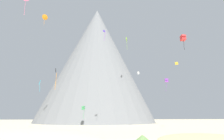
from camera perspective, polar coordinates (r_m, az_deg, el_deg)
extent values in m
cone|color=#668C4C|center=(27.23, 8.79, -19.08)|extent=(3.74, 3.74, 1.05)
cone|color=#386633|center=(44.36, -16.98, -16.56)|extent=(2.39, 2.39, 0.74)
cone|color=#568442|center=(32.50, 26.29, -17.05)|extent=(2.38, 2.38, 0.94)
cone|color=#477238|center=(33.54, -22.82, -17.66)|extent=(1.73, 1.73, 0.41)
cone|color=#568442|center=(27.59, -5.69, -19.41)|extent=(1.84, 1.84, 0.74)
cone|color=slate|center=(116.86, -4.59, 2.11)|extent=(91.07, 91.07, 68.42)
cone|color=slate|center=(108.95, -6.04, -9.51)|extent=(48.00, 48.00, 20.63)
cone|color=slate|center=(117.17, -10.44, -5.39)|extent=(28.55, 28.55, 37.84)
cube|color=white|center=(73.54, 7.62, -0.83)|extent=(0.77, 0.24, 1.06)
cube|color=#33BCDB|center=(65.84, -20.14, -3.39)|extent=(0.67, 0.78, 1.46)
cylinder|color=#33BCDB|center=(65.54, -20.13, -4.98)|extent=(0.26, 0.10, 2.23)
cube|color=green|center=(77.18, -8.29, -11.04)|extent=(1.38, 1.33, 0.69)
cube|color=green|center=(77.21, -8.27, -10.50)|extent=(1.38, 1.33, 0.69)
cylinder|color=green|center=(77.14, -8.18, -12.52)|extent=(0.49, 0.26, 3.49)
cube|color=red|center=(64.95, 19.85, 8.34)|extent=(1.41, 1.50, 0.86)
cube|color=red|center=(65.27, 19.79, 9.06)|extent=(1.41, 1.50, 0.86)
cylinder|color=black|center=(64.39, 20.05, 6.83)|extent=(0.36, 0.41, 2.96)
cube|color=gold|center=(53.35, 18.12, 1.85)|extent=(0.82, 0.35, 0.79)
cube|color=purple|center=(89.15, 15.45, -3.17)|extent=(1.74, 1.70, 0.75)
cube|color=purple|center=(89.29, 15.42, -2.64)|extent=(1.74, 1.70, 0.75)
cylinder|color=purple|center=(88.70, 15.43, -4.69)|extent=(0.69, 0.47, 4.13)
cone|color=orange|center=(83.53, -18.74, 14.27)|extent=(2.15, 1.71, 2.26)
cylinder|color=orange|center=(82.61, -18.99, 12.93)|extent=(0.17, 0.29, 2.10)
cube|color=#5138B2|center=(69.21, -2.31, 11.18)|extent=(0.79, 0.59, 0.79)
cylinder|color=purple|center=(68.42, -2.12, 9.63)|extent=(0.55, 0.22, 3.29)
cube|color=black|center=(48.12, -15.92, -0.11)|extent=(0.16, 1.06, 1.11)
cylinder|color=orange|center=(47.61, -15.91, -3.10)|extent=(0.16, 0.59, 4.11)
cylinder|color=#E5668C|center=(57.60, -23.88, 16.02)|extent=(0.19, 0.31, 4.09)
cone|color=#8CD133|center=(92.29, 4.29, 8.89)|extent=(1.27, 2.07, 2.18)
cylinder|color=#8CD133|center=(91.14, 4.33, 7.03)|extent=(0.15, 0.50, 4.17)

